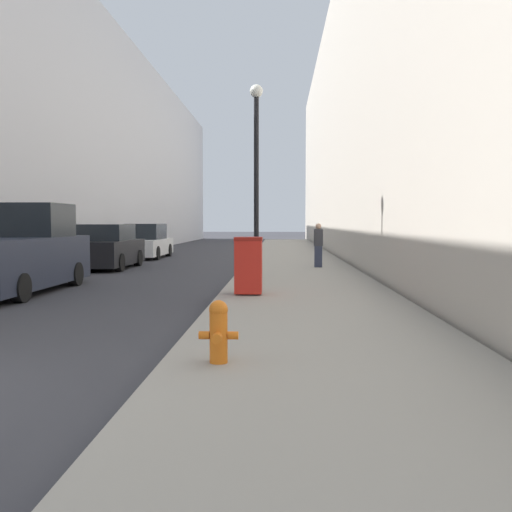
# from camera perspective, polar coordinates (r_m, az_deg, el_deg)

# --- Properties ---
(sidewalk_right) EXTENTS (3.96, 60.00, 0.16)m
(sidewalk_right) POSITION_cam_1_polar(r_m,az_deg,el_deg) (22.90, 3.98, -0.76)
(sidewalk_right) COLOR gray
(sidewalk_right) RESTS_ON ground
(building_left_glass) EXTENTS (12.00, 60.00, 11.80)m
(building_left_glass) POSITION_cam_1_polar(r_m,az_deg,el_deg) (34.22, -22.56, 10.12)
(building_left_glass) COLOR #BCBCC1
(building_left_glass) RESTS_ON ground
(building_right_stone) EXTENTS (12.00, 60.00, 13.82)m
(building_right_stone) POSITION_cam_1_polar(r_m,az_deg,el_deg) (32.46, 18.38, 12.40)
(building_right_stone) COLOR beige
(building_right_stone) RESTS_ON ground
(fire_hydrant) EXTENTS (0.44, 0.33, 0.71)m
(fire_hydrant) POSITION_cam_1_polar(r_m,az_deg,el_deg) (6.42, -3.77, -7.40)
(fire_hydrant) COLOR orange
(fire_hydrant) RESTS_ON sidewalk_right
(trash_bin) EXTENTS (0.60, 0.62, 1.25)m
(trash_bin) POSITION_cam_1_polar(r_m,az_deg,el_deg) (12.43, -0.76, -0.91)
(trash_bin) COLOR red
(trash_bin) RESTS_ON sidewalk_right
(lamppost) EXTENTS (0.36, 0.36, 5.41)m
(lamppost) POSITION_cam_1_polar(r_m,az_deg,el_deg) (16.20, 0.03, 8.72)
(lamppost) COLOR black
(lamppost) RESTS_ON sidewalk_right
(pickup_truck) EXTENTS (2.03, 5.34, 2.22)m
(pickup_truck) POSITION_cam_1_polar(r_m,az_deg,el_deg) (15.24, -22.75, 0.12)
(pickup_truck) COLOR #232838
(pickup_truck) RESTS_ON ground
(parked_sedan_near) EXTENTS (1.96, 4.34, 1.66)m
(parked_sedan_near) POSITION_cam_1_polar(r_m,az_deg,el_deg) (22.02, -14.74, 0.76)
(parked_sedan_near) COLOR black
(parked_sedan_near) RESTS_ON ground
(parked_sedan_far) EXTENTS (1.84, 4.76, 1.66)m
(parked_sedan_far) POSITION_cam_1_polar(r_m,az_deg,el_deg) (28.14, -10.92, 1.33)
(parked_sedan_far) COLOR silver
(parked_sedan_far) RESTS_ON ground
(pedestrian_on_sidewalk) EXTENTS (0.31, 0.20, 1.54)m
(pedestrian_on_sidewalk) POSITION_cam_1_polar(r_m,az_deg,el_deg) (20.09, 6.25, 1.08)
(pedestrian_on_sidewalk) COLOR #2D3347
(pedestrian_on_sidewalk) RESTS_ON sidewalk_right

